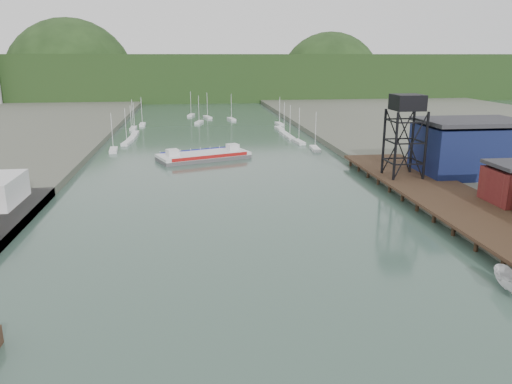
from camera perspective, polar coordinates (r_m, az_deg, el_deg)
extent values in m
plane|color=#314D40|center=(42.91, 2.67, -20.88)|extent=(600.00, 600.00, 0.00)
cube|color=black|center=(93.13, 20.57, -0.23)|extent=(14.00, 70.00, 0.50)
cylinder|color=black|center=(90.79, 17.16, -1.04)|extent=(0.60, 0.60, 2.20)
cylinder|color=black|center=(96.35, 23.67, -0.73)|extent=(0.60, 0.60, 2.20)
cylinder|color=black|center=(98.36, 15.67, 5.01)|extent=(0.50, 0.50, 13.00)
cylinder|color=black|center=(100.85, 18.83, 5.00)|extent=(0.50, 0.50, 13.00)
cylinder|color=black|center=(103.82, 14.40, 5.62)|extent=(0.50, 0.50, 13.00)
cylinder|color=black|center=(106.19, 17.42, 5.60)|extent=(0.50, 0.50, 13.00)
cube|color=black|center=(101.26, 16.93, 9.78)|extent=(5.50, 5.50, 3.00)
cube|color=#0C1638|center=(111.21, 23.20, 4.41)|extent=(20.00, 14.00, 10.00)
cube|color=#2D2D33|center=(110.36, 23.52, 7.41)|extent=(20.50, 14.50, 0.80)
cube|color=silver|center=(141.77, -15.98, 4.61)|extent=(2.67, 7.65, 0.90)
cube|color=silver|center=(152.59, -14.54, 5.44)|extent=(2.81, 7.67, 0.90)
cube|color=silver|center=(161.22, -13.98, 5.98)|extent=(2.35, 7.59, 0.90)
cube|color=silver|center=(170.97, -13.66, 6.52)|extent=(2.01, 7.50, 0.90)
cube|color=silver|center=(183.22, -13.84, 7.07)|extent=(2.00, 7.50, 0.90)
cube|color=silver|center=(192.68, -12.85, 7.52)|extent=(2.16, 7.54, 0.90)
cube|color=silver|center=(139.57, 6.76, 4.93)|extent=(2.53, 7.62, 0.90)
cube|color=silver|center=(150.09, 4.91, 5.71)|extent=(2.76, 7.67, 0.90)
cube|color=silver|center=(158.37, 3.88, 6.24)|extent=(2.22, 7.56, 0.90)
cube|color=silver|center=(167.06, 3.22, 6.73)|extent=(2.18, 7.54, 0.90)
cube|color=silver|center=(177.93, 2.69, 7.26)|extent=(2.46, 7.61, 0.90)
cube|color=silver|center=(189.62, 2.70, 7.76)|extent=(2.48, 7.61, 0.90)
cube|color=silver|center=(195.66, -6.52, 7.92)|extent=(3.78, 7.76, 0.90)
cube|color=silver|center=(204.23, -2.82, 8.31)|extent=(3.31, 7.74, 0.90)
cube|color=silver|center=(211.63, -5.56, 8.50)|extent=(3.76, 7.76, 0.90)
cube|color=silver|center=(219.46, -7.42, 8.69)|extent=(3.40, 7.74, 0.90)
cube|color=black|center=(334.36, -6.52, 12.97)|extent=(500.00, 120.00, 28.00)
sphere|color=black|center=(342.50, -20.28, 11.53)|extent=(80.00, 80.00, 80.00)
sphere|color=black|center=(357.79, 8.37, 12.10)|extent=(70.00, 70.00, 70.00)
cube|color=#505052|center=(126.71, -6.00, 3.94)|extent=(24.26, 16.36, 0.90)
cube|color=silver|center=(126.55, -6.01, 4.30)|extent=(24.26, 16.36, 0.72)
cube|color=#AA1413|center=(122.38, -5.20, 4.03)|extent=(18.61, 7.10, 0.81)
cube|color=navy|center=(130.67, -6.77, 4.71)|extent=(18.61, 7.10, 0.81)
cube|color=silver|center=(123.60, -9.52, 4.42)|extent=(3.48, 3.48, 1.80)
cube|color=silver|center=(129.55, -2.69, 5.11)|extent=(3.48, 3.48, 1.80)
imported|color=silver|center=(62.72, 26.99, -9.12)|extent=(3.41, 6.34, 2.32)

